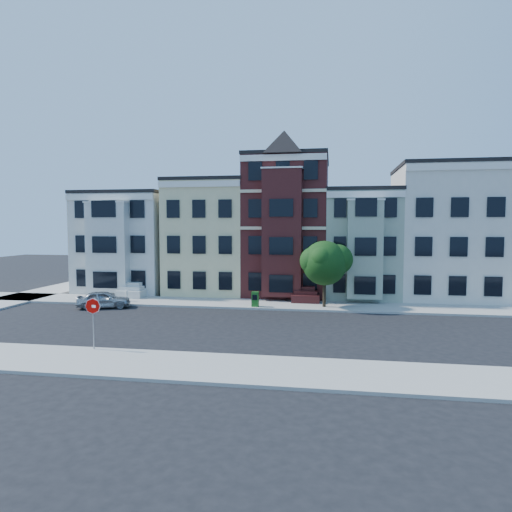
% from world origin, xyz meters
% --- Properties ---
extents(ground, '(120.00, 120.00, 0.00)m').
position_xyz_m(ground, '(0.00, 0.00, 0.00)').
color(ground, black).
extents(far_sidewalk, '(60.00, 4.00, 0.15)m').
position_xyz_m(far_sidewalk, '(0.00, 8.00, 0.07)').
color(far_sidewalk, '#9E9B93').
rests_on(far_sidewalk, ground).
extents(near_sidewalk, '(60.00, 4.00, 0.15)m').
position_xyz_m(near_sidewalk, '(0.00, -8.00, 0.07)').
color(near_sidewalk, '#9E9B93').
rests_on(near_sidewalk, ground).
extents(house_white, '(8.00, 9.00, 9.00)m').
position_xyz_m(house_white, '(-15.00, 14.50, 4.50)').
color(house_white, silver).
rests_on(house_white, ground).
extents(house_yellow, '(7.00, 9.00, 10.00)m').
position_xyz_m(house_yellow, '(-7.00, 14.50, 5.00)').
color(house_yellow, beige).
rests_on(house_yellow, ground).
extents(house_brown, '(7.00, 9.00, 12.00)m').
position_xyz_m(house_brown, '(0.00, 14.50, 6.00)').
color(house_brown, '#3F1414').
rests_on(house_brown, ground).
extents(house_green, '(6.00, 9.00, 9.00)m').
position_xyz_m(house_green, '(6.50, 14.50, 4.50)').
color(house_green, gray).
rests_on(house_green, ground).
extents(house_cream, '(8.00, 9.00, 11.00)m').
position_xyz_m(house_cream, '(13.50, 14.50, 5.50)').
color(house_cream, beige).
rests_on(house_cream, ground).
extents(street_tree, '(6.10, 6.10, 6.10)m').
position_xyz_m(street_tree, '(3.44, 7.30, 3.20)').
color(street_tree, '#1E4818').
rests_on(street_tree, far_sidewalk).
extents(parked_car, '(4.18, 2.81, 1.32)m').
position_xyz_m(parked_car, '(-12.95, 4.82, 0.66)').
color(parked_car, '#A4A7AB').
rests_on(parked_car, ground).
extents(newspaper_box, '(0.51, 0.46, 1.12)m').
position_xyz_m(newspaper_box, '(-1.67, 6.56, 0.71)').
color(newspaper_box, '#1F631E').
rests_on(newspaper_box, far_sidewalk).
extents(fire_hydrant, '(0.27, 0.27, 0.69)m').
position_xyz_m(fire_hydrant, '(-12.28, 7.26, 0.50)').
color(fire_hydrant, silver).
rests_on(fire_hydrant, far_sidewalk).
extents(stop_sign, '(0.78, 0.36, 2.85)m').
position_xyz_m(stop_sign, '(-7.58, -6.30, 1.57)').
color(stop_sign, '#C20601').
rests_on(stop_sign, near_sidewalk).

